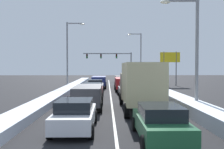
% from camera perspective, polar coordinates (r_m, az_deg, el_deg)
% --- Properties ---
extents(ground_plane, '(130.84, 130.84, 0.00)m').
position_cam_1_polar(ground_plane, '(24.75, -0.24, -5.39)').
color(ground_plane, black).
extents(lane_stripe_between_right_lane_and_center_lane, '(0.14, 55.35, 0.01)m').
position_cam_1_polar(lane_stripe_between_right_lane_and_center_lane, '(29.75, -0.39, -4.16)').
color(lane_stripe_between_right_lane_and_center_lane, silver).
rests_on(lane_stripe_between_right_lane_and_center_lane, ground).
extents(snow_bank_right_shoulder, '(1.53, 55.35, 0.78)m').
position_cam_1_polar(snow_bank_right_shoulder, '(30.25, 9.71, -3.36)').
color(snow_bank_right_shoulder, silver).
rests_on(snow_bank_right_shoulder, ground).
extents(snow_bank_left_shoulder, '(1.60, 55.35, 0.54)m').
position_cam_1_polar(snow_bank_left_shoulder, '(30.12, -10.55, -3.61)').
color(snow_bank_left_shoulder, silver).
rests_on(snow_bank_left_shoulder, ground).
extents(sedan_green_right_lane_nearest, '(2.00, 4.50, 1.51)m').
position_cam_1_polar(sedan_green_right_lane_nearest, '(10.85, 10.88, -10.69)').
color(sedan_green_right_lane_nearest, '#1E5633').
rests_on(sedan_green_right_lane_nearest, ground).
extents(box_truck_right_lane_second, '(2.53, 7.20, 3.36)m').
position_cam_1_polar(box_truck_right_lane_second, '(17.53, 6.38, -2.14)').
color(box_truck_right_lane_second, '#937F60').
rests_on(box_truck_right_lane_second, ground).
extents(sedan_gray_right_lane_third, '(2.00, 4.50, 1.51)m').
position_cam_1_polar(sedan_gray_right_lane_third, '(25.46, 3.66, -3.46)').
color(sedan_gray_right_lane_third, slate).
rests_on(sedan_gray_right_lane_third, ground).
extents(suv_red_right_lane_fourth, '(2.16, 4.90, 1.67)m').
position_cam_1_polar(suv_red_right_lane_fourth, '(31.68, 2.55, -1.96)').
color(suv_red_right_lane_fourth, maroon).
rests_on(suv_red_right_lane_fourth, ground).
extents(suv_black_right_lane_fifth, '(2.16, 4.90, 1.67)m').
position_cam_1_polar(suv_black_right_lane_fifth, '(37.76, 2.29, -1.35)').
color(suv_black_right_lane_fifth, black).
rests_on(suv_black_right_lane_fifth, ground).
extents(sedan_white_center_lane_nearest, '(2.00, 4.50, 1.51)m').
position_cam_1_polar(sedan_white_center_lane_nearest, '(12.45, -8.41, -9.05)').
color(sedan_white_center_lane_nearest, silver).
rests_on(sedan_white_center_lane_nearest, ground).
extents(suv_charcoal_center_lane_second, '(2.16, 4.90, 1.67)m').
position_cam_1_polar(suv_charcoal_center_lane_second, '(18.60, -5.47, -4.64)').
color(suv_charcoal_center_lane_second, '#38383D').
rests_on(suv_charcoal_center_lane_second, ground).
extents(sedan_maroon_center_lane_third, '(2.00, 4.50, 1.51)m').
position_cam_1_polar(sedan_maroon_center_lane_third, '(24.61, -4.32, -3.65)').
color(sedan_maroon_center_lane_third, maroon).
rests_on(sedan_maroon_center_lane_third, ground).
extents(sedan_silver_center_lane_fourth, '(2.00, 4.50, 1.51)m').
position_cam_1_polar(sedan_silver_center_lane_fourth, '(30.64, -3.75, -2.57)').
color(sedan_silver_center_lane_fourth, '#B7BABF').
rests_on(sedan_silver_center_lane_fourth, ground).
extents(suv_navy_center_lane_fifth, '(2.16, 4.90, 1.67)m').
position_cam_1_polar(suv_navy_center_lane_fifth, '(36.49, -2.98, -1.46)').
color(suv_navy_center_lane_fifth, navy).
rests_on(suv_navy_center_lane_fifth, ground).
extents(traffic_light_gantry, '(10.60, 0.47, 6.20)m').
position_cam_1_polar(traffic_light_gantry, '(54.78, 0.49, 3.52)').
color(traffic_light_gantry, slate).
rests_on(traffic_light_gantry, ground).
extents(street_lamp_right_near, '(2.66, 0.36, 7.74)m').
position_cam_1_polar(street_lamp_right_near, '(18.02, 17.68, 6.68)').
color(street_lamp_right_near, gray).
rests_on(street_lamp_right_near, ground).
extents(street_lamp_right_mid, '(2.66, 0.36, 9.39)m').
position_cam_1_polar(street_lamp_right_mid, '(47.65, 6.21, 4.72)').
color(street_lamp_right_mid, gray).
rests_on(street_lamp_right_mid, ground).
extents(street_lamp_left_mid, '(2.66, 0.36, 9.49)m').
position_cam_1_polar(street_lamp_left_mid, '(36.80, -9.68, 5.65)').
color(street_lamp_left_mid, gray).
rests_on(street_lamp_left_mid, ground).
extents(roadside_sign_right, '(3.20, 0.16, 5.50)m').
position_cam_1_polar(roadside_sign_right, '(41.24, 13.09, 3.04)').
color(roadside_sign_right, '#59595B').
rests_on(roadside_sign_right, ground).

